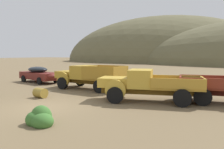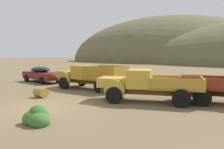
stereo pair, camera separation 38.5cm
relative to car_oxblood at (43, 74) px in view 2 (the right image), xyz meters
name	(u,v)px [view 2 (the right image)]	position (x,y,z in m)	size (l,w,h in m)	color
ground_plane	(44,107)	(8.20, -7.45, -0.82)	(300.00, 300.00, 0.00)	brown
hill_distant	(167,61)	(-9.28, 72.26, -0.82)	(81.10, 56.71, 34.80)	brown
car_oxblood	(43,74)	(0.00, 0.00, 0.00)	(5.24, 2.73, 1.57)	maroon
truck_mustard	(87,76)	(6.30, -1.14, 0.20)	(5.95, 2.71, 1.91)	#593D12
truck_faded_yellow	(142,85)	(12.15, -3.52, 0.19)	(6.26, 3.53, 1.89)	brown
oil_drum_tipped	(41,93)	(6.00, -5.67, -0.50)	(0.90, 0.73, 0.63)	olive
bush_back_edge	(37,119)	(10.22, -9.70, -0.60)	(1.28, 1.03, 0.95)	#3D702D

